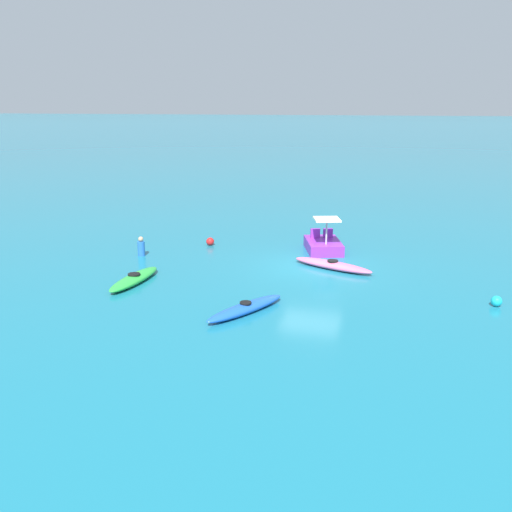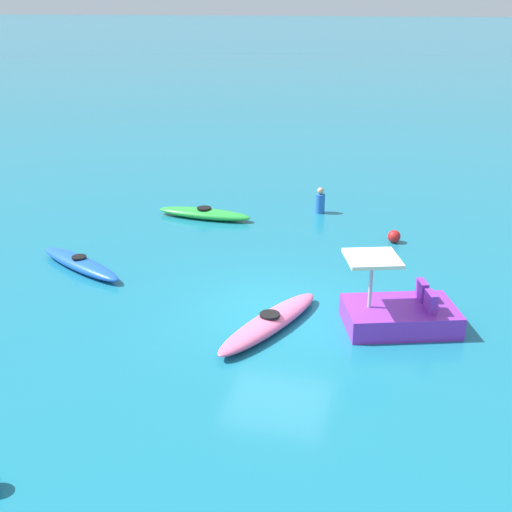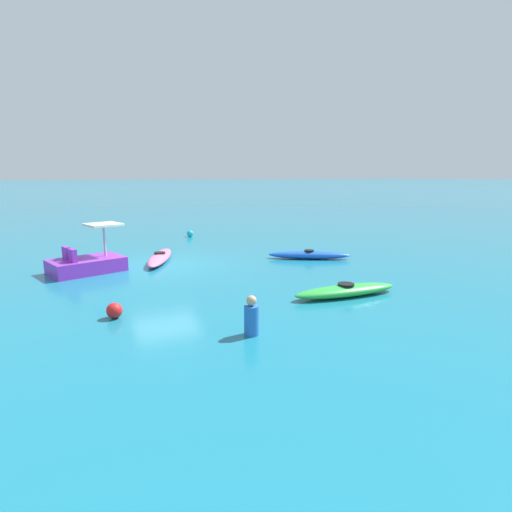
{
  "view_description": "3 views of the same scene",
  "coord_description": "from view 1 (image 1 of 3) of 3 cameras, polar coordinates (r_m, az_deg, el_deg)",
  "views": [
    {
      "loc": [
        -3.54,
        21.87,
        6.59
      ],
      "look_at": [
        2.33,
        0.33,
        0.4
      ],
      "focal_mm": 38.8,
      "sensor_mm": 36.0,
      "label": 1
    },
    {
      "loc": [
        -13.11,
        -2.72,
        6.7
      ],
      "look_at": [
        1.62,
        0.95,
        0.68
      ],
      "focal_mm": 45.3,
      "sensor_mm": 36.0,
      "label": 2
    },
    {
      "loc": [
        15.29,
        -3.17,
        3.4
      ],
      "look_at": [
        1.83,
        3.02,
        0.45
      ],
      "focal_mm": 28.73,
      "sensor_mm": 36.0,
      "label": 3
    }
  ],
  "objects": [
    {
      "name": "person_near_shore",
      "position": [
        25.15,
        -11.75,
        0.88
      ],
      "size": [
        0.43,
        0.43,
        0.88
      ],
      "color": "blue",
      "rests_on": "ground_plane"
    },
    {
      "name": "ground_plane",
      "position": [
        23.12,
        5.79,
        -1.15
      ],
      "size": [
        600.0,
        600.0,
        0.0
      ],
      "primitive_type": "plane",
      "color": "#19728C"
    },
    {
      "name": "buoy_red",
      "position": [
        26.57,
        -4.75,
        1.5
      ],
      "size": [
        0.38,
        0.38,
        0.38
      ],
      "primitive_type": "sphere",
      "color": "red",
      "rests_on": "ground_plane"
    },
    {
      "name": "pedal_boat_purple",
      "position": [
        25.59,
        6.96,
        1.23
      ],
      "size": [
        2.17,
        2.75,
        1.68
      ],
      "color": "purple",
      "rests_on": "ground_plane"
    },
    {
      "name": "kayak_pink",
      "position": [
        22.93,
        7.9,
        -0.94
      ],
      "size": [
        3.55,
        1.95,
        0.37
      ],
      "color": "pink",
      "rests_on": "ground_plane"
    },
    {
      "name": "buoy_cyan",
      "position": [
        20.26,
        23.55,
        -4.28
      ],
      "size": [
        0.37,
        0.37,
        0.37
      ],
      "primitive_type": "sphere",
      "color": "#19B7C6",
      "rests_on": "ground_plane"
    },
    {
      "name": "kayak_green",
      "position": [
        21.46,
        -12.44,
        -2.31
      ],
      "size": [
        0.94,
        3.26,
        0.37
      ],
      "color": "green",
      "rests_on": "ground_plane"
    },
    {
      "name": "kayak_blue",
      "position": [
        18.04,
        -1.07,
        -5.39
      ],
      "size": [
        2.13,
        3.22,
        0.37
      ],
      "color": "blue",
      "rests_on": "ground_plane"
    }
  ]
}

